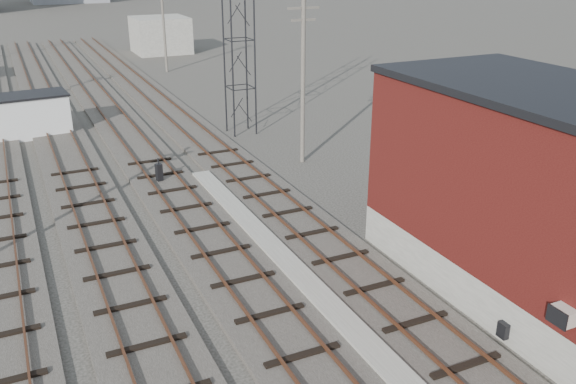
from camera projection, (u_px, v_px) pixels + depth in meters
ground at (96, 74)px, 58.96m from camera, size 320.00×320.00×0.00m
track_right at (180, 121)px, 42.24m from camera, size 3.20×90.00×0.39m
track_mid_right at (122, 128)px, 40.67m from camera, size 3.20×90.00×0.39m
track_mid_left at (59, 135)px, 39.10m from camera, size 3.20×90.00×0.39m
platform_curb at (327, 305)px, 20.43m from camera, size 0.90×28.00×0.26m
brick_building at (544, 196)px, 20.19m from camera, size 6.54×12.20×7.22m
lattice_tower at (238, 14)px, 37.31m from camera, size 1.60×1.60×15.00m
utility_pole_right_a at (303, 77)px, 32.82m from camera, size 1.80×0.24×9.00m
utility_pole_right_b at (163, 21)px, 58.05m from camera, size 1.80×0.24×9.00m
shed_right at (161, 35)px, 70.17m from camera, size 6.00×6.00×4.00m
switch_stand at (159, 173)px, 31.07m from camera, size 0.36×0.36×1.30m
site_trailer at (17, 116)px, 38.60m from camera, size 6.61×3.32×2.69m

